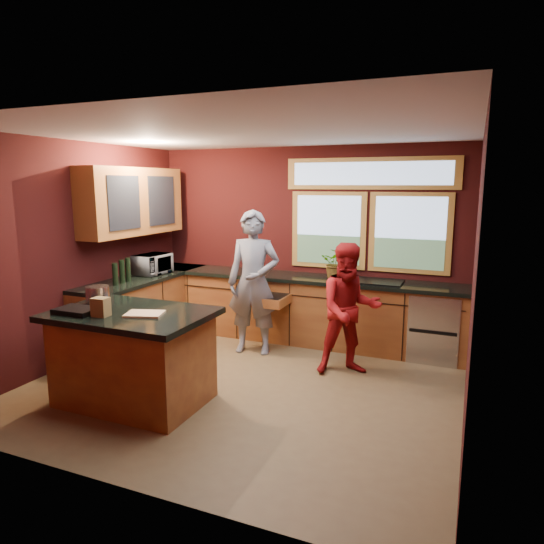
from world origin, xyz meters
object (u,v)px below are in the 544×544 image
Objects in this scene: island at (134,356)px; person_grey at (254,282)px; stock_pot at (98,295)px; person_red at (349,309)px; cutting_board at (145,314)px.

person_grey is at bearing 74.86° from island.
island is at bearing -15.26° from stock_pot.
stock_pot is (-0.55, 0.15, 0.56)m from island.
person_red is 4.38× the size of cutting_board.
island is at bearing -115.54° from person_grey.
person_grey is 7.76× the size of stock_pot.
island is 1.94m from person_grey.
person_grey is 5.32× the size of cutting_board.
island is at bearing -166.28° from person_red.
person_grey is 1.22× the size of person_red.
person_red is at bearing -20.41° from person_grey.
stock_pot is (-1.04, -1.67, 0.10)m from person_grey.
person_grey reaches higher than person_red.
person_red reaches higher than stock_pot.
cutting_board is 0.78m from stock_pot.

